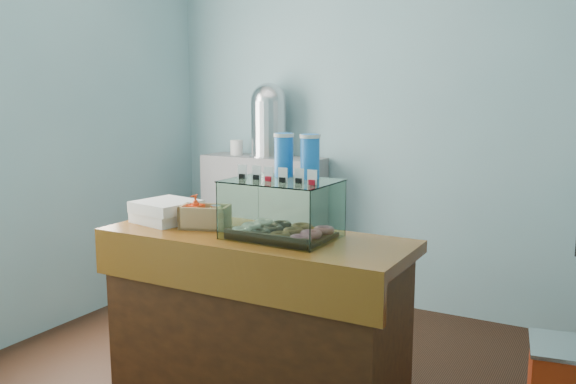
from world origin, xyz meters
The scene contains 8 objects.
ground centered at (0.00, 0.00, 0.00)m, with size 3.50×3.50×0.00m, color black.
room_shell centered at (0.03, 0.01, 1.71)m, with size 3.54×3.04×2.82m.
counter centered at (0.00, -0.25, 0.46)m, with size 1.60×0.60×0.90m.
back_shelf centered at (-0.90, 1.32, 0.55)m, with size 1.00×0.32×1.10m, color gray.
display_case centered at (0.16, -0.21, 1.07)m, with size 0.53×0.39×0.51m.
condiment_crate centered at (-0.31, -0.25, 0.96)m, with size 0.28×0.22×0.18m.
pastry_boxes centered at (-0.58, -0.23, 0.96)m, with size 0.36×0.36×0.12m.
coffee_urn centered at (-0.85, 1.33, 1.40)m, with size 0.31×0.31×0.58m.
Camera 1 is at (1.60, -2.78, 1.62)m, focal length 38.00 mm.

